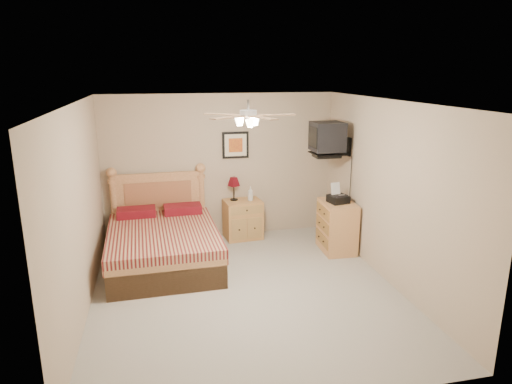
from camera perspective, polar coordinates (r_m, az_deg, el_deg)
floor at (r=6.28m, az=-1.26°, el=-12.25°), size 4.50×4.50×0.00m
ceiling at (r=5.59m, az=-1.41°, el=11.17°), size 4.00×4.50×0.04m
wall_back at (r=7.97m, az=-4.49°, el=3.20°), size 4.00×0.04×2.50m
wall_front at (r=3.77m, az=5.47°, el=-10.59°), size 4.00×0.04×2.50m
wall_left at (r=5.78m, az=-21.18°, el=-2.34°), size 0.04×4.50×2.50m
wall_right at (r=6.49m, az=16.27°, el=-0.10°), size 0.04×4.50×2.50m
bed at (r=6.95m, az=-11.65°, el=-3.79°), size 1.64×2.12×1.34m
nightstand at (r=8.02m, az=-1.66°, el=-3.41°), size 0.67×0.53×0.68m
table_lamp at (r=7.91m, az=-2.78°, el=0.42°), size 0.28×0.28×0.41m
lotion_bottle at (r=7.89m, az=-0.70°, el=-0.20°), size 0.11×0.11×0.25m
framed_picture at (r=7.92m, az=-2.58°, el=5.88°), size 0.46×0.04×0.46m
dresser at (r=7.55m, az=10.09°, el=-4.26°), size 0.52×0.72×0.83m
fax_machine at (r=7.36m, az=10.28°, el=-0.16°), size 0.34×0.36×0.31m
magazine_lower at (r=7.61m, az=9.26°, el=-0.71°), size 0.23×0.28×0.02m
magazine_upper at (r=7.63m, az=9.37°, el=-0.50°), size 0.19×0.26×0.02m
wall_tv at (r=7.45m, az=9.98°, el=6.58°), size 0.56×0.46×0.58m
ceiling_fan at (r=5.41m, az=-0.99°, el=9.56°), size 1.14×1.14×0.28m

